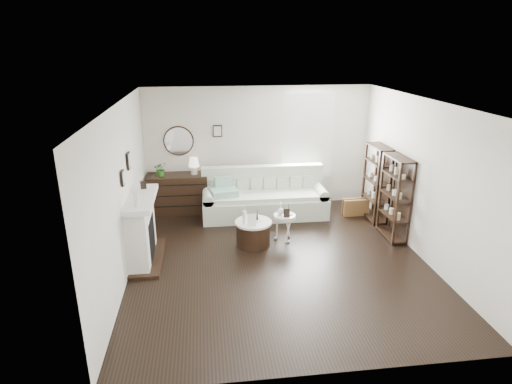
{
  "coord_description": "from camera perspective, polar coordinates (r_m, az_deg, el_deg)",
  "views": [
    {
      "loc": [
        -1.21,
        -6.54,
        3.57
      ],
      "look_at": [
        -0.29,
        0.8,
        0.98
      ],
      "focal_mm": 30.0,
      "sensor_mm": 36.0,
      "label": 1
    }
  ],
  "objects": [
    {
      "name": "pedestal_table",
      "position": [
        8.08,
        3.81,
        -3.35
      ],
      "size": [
        0.42,
        0.42,
        0.51
      ],
      "rotation": [
        0.0,
        0.0,
        0.38
      ],
      "color": "white",
      "rests_on": "ground"
    },
    {
      "name": "shelf_unit_far",
      "position": [
        9.25,
        15.75,
        1.14
      ],
      "size": [
        0.3,
        0.8,
        1.6
      ],
      "color": "black",
      "rests_on": "ground"
    },
    {
      "name": "drum_table",
      "position": [
        7.94,
        -0.35,
        -5.5
      ],
      "size": [
        0.68,
        0.68,
        0.47
      ],
      "rotation": [
        0.0,
        0.0,
        0.19
      ],
      "color": "black",
      "rests_on": "ground"
    },
    {
      "name": "shelf_unit_near",
      "position": [
        8.47,
        18.02,
        -0.75
      ],
      "size": [
        0.3,
        0.8,
        1.6
      ],
      "color": "black",
      "rests_on": "ground"
    },
    {
      "name": "potted_plant",
      "position": [
        9.35,
        -12.57,
        3.02
      ],
      "size": [
        0.32,
        0.28,
        0.32
      ],
      "primitive_type": "imported",
      "rotation": [
        0.0,
        0.0,
        0.15
      ],
      "color": "#265F1B",
      "rests_on": "dresser"
    },
    {
      "name": "flask_ped",
      "position": [
        8.02,
        3.3,
        -2.23
      ],
      "size": [
        0.13,
        0.13,
        0.24
      ],
      "primitive_type": null,
      "color": "silver",
      "rests_on": "pedestal_table"
    },
    {
      "name": "card_frame_drum",
      "position": [
        7.64,
        -0.55,
        -3.74
      ],
      "size": [
        0.16,
        0.07,
        0.21
      ],
      "primitive_type": "cube",
      "rotation": [
        -0.21,
        0.0,
        -0.04
      ],
      "color": "white",
      "rests_on": "drum_table"
    },
    {
      "name": "suitcase",
      "position": [
        9.57,
        13.1,
        -1.96
      ],
      "size": [
        0.55,
        0.19,
        0.37
      ],
      "primitive_type": "cube",
      "rotation": [
        0.0,
        0.0,
        0.0
      ],
      "color": "brown",
      "rests_on": "ground"
    },
    {
      "name": "fireplace",
      "position": [
        7.56,
        -14.98,
        -5.04
      ],
      "size": [
        0.5,
        1.4,
        1.84
      ],
      "color": "silver",
      "rests_on": "ground"
    },
    {
      "name": "dresser",
      "position": [
        9.56,
        -10.36,
        -0.2
      ],
      "size": [
        1.3,
        0.55,
        0.86
      ],
      "color": "black",
      "rests_on": "ground"
    },
    {
      "name": "quilt",
      "position": [
        9.0,
        -4.29,
        -0.02
      ],
      "size": [
        0.63,
        0.56,
        0.14
      ],
      "primitive_type": "cube",
      "rotation": [
        0.0,
        0.0,
        0.21
      ],
      "color": "#279173",
      "rests_on": "sofa"
    },
    {
      "name": "eiffel_drum",
      "position": [
        7.86,
        0.16,
        -3.16
      ],
      "size": [
        0.14,
        0.14,
        0.19
      ],
      "primitive_type": null,
      "rotation": [
        0.0,
        0.0,
        -0.29
      ],
      "color": "black",
      "rests_on": "drum_table"
    },
    {
      "name": "bottle_drum",
      "position": [
        7.7,
        -1.54,
        -3.19
      ],
      "size": [
        0.07,
        0.07,
        0.3
      ],
      "primitive_type": "cylinder",
      "color": "silver",
      "rests_on": "drum_table"
    },
    {
      "name": "card_frame_ped",
      "position": [
        7.94,
        4.11,
        -2.82
      ],
      "size": [
        0.12,
        0.06,
        0.16
      ],
      "primitive_type": "cube",
      "rotation": [
        -0.21,
        0.0,
        -0.08
      ],
      "color": "black",
      "rests_on": "pedestal_table"
    },
    {
      "name": "room",
      "position": [
        9.64,
        4.69,
        7.42
      ],
      "size": [
        5.5,
        5.5,
        5.5
      ],
      "color": "black",
      "rests_on": "ground"
    },
    {
      "name": "sofa",
      "position": [
        9.29,
        1.07,
        -1.05
      ],
      "size": [
        2.66,
        0.92,
        1.03
      ],
      "color": "#AEBBA6",
      "rests_on": "ground"
    },
    {
      "name": "eiffel_ped",
      "position": [
        8.07,
        4.37,
        -2.36
      ],
      "size": [
        0.13,
        0.13,
        0.18
      ],
      "primitive_type": null,
      "rotation": [
        0.0,
        0.0,
        0.26
      ],
      "color": "black",
      "rests_on": "pedestal_table"
    },
    {
      "name": "table_lamp",
      "position": [
        9.35,
        -8.27,
        3.47
      ],
      "size": [
        0.26,
        0.26,
        0.37
      ],
      "primitive_type": null,
      "rotation": [
        0.0,
        0.0,
        -0.12
      ],
      "color": "beige",
      "rests_on": "dresser"
    }
  ]
}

